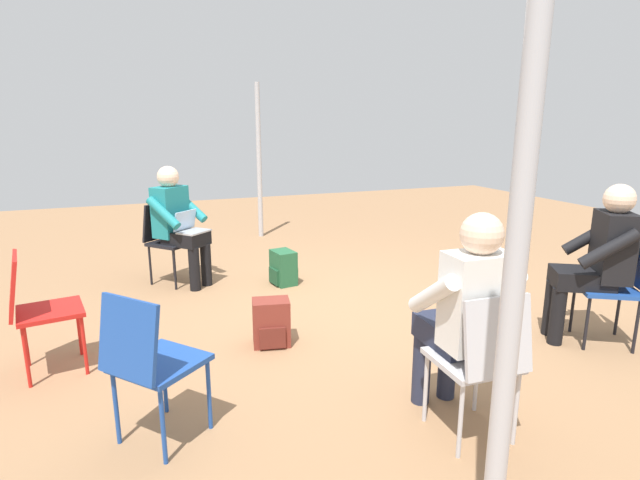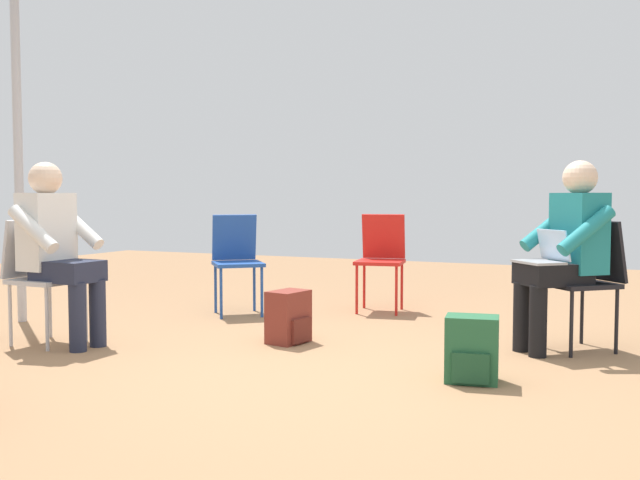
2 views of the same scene
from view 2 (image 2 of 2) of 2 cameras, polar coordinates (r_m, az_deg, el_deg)
name	(u,v)px [view 2 (image 2 of 2)]	position (r m, az deg, el deg)	size (l,w,h in m)	color
ground_plane	(309,373)	(4.13, -0.91, -10.61)	(14.00, 14.00, 0.00)	#99704C
chair_west	(40,271)	(5.24, -21.51, -2.34)	(0.45, 0.42, 0.85)	#B7B7BC
chair_north	(381,255)	(6.28, 4.92, -1.17)	(0.46, 0.50, 0.85)	red
chair_northwest	(237,256)	(6.14, -6.69, -1.29)	(0.58, 0.59, 0.85)	#1E4799
chair_northeast	(587,275)	(4.98, 20.60, -2.62)	(0.59, 0.58, 0.85)	black
person_with_laptop	(566,245)	(4.86, 19.08, -0.40)	(0.64, 0.63, 1.24)	black
person_in_white	(57,243)	(5.10, -20.30, -0.24)	(0.53, 0.51, 1.24)	#23283D
backpack_near_laptop_user	(288,320)	(4.93, -2.55, -6.41)	(0.28, 0.31, 0.36)	maroon
backpack_by_empty_chair	(472,353)	(4.00, 12.05, -8.83)	(0.31, 0.28, 0.36)	#235B38
tent_pole_near	(18,155)	(6.19, -22.99, 6.26)	(0.07, 0.07, 2.67)	#B2B2B7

